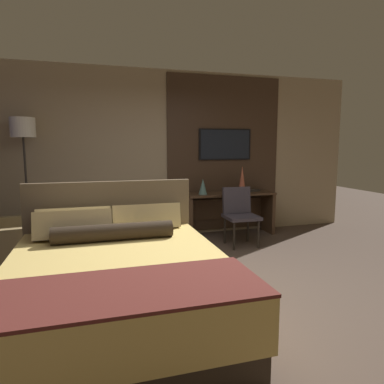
# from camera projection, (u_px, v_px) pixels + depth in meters

# --- Properties ---
(ground_plane) EXTENTS (16.00, 16.00, 0.00)m
(ground_plane) POSITION_uv_depth(u_px,v_px,m) (208.00, 298.00, 3.50)
(ground_plane) COLOR #4C3D33
(wall_back_tv_panel) EXTENTS (7.20, 0.09, 2.80)m
(wall_back_tv_panel) POSITION_uv_depth(u_px,v_px,m) (167.00, 155.00, 5.82)
(wall_back_tv_panel) COLOR tan
(wall_back_tv_panel) RESTS_ON ground_plane
(bed) EXTENTS (1.85, 2.22, 1.15)m
(bed) POSITION_uv_depth(u_px,v_px,m) (118.00, 282.00, 3.03)
(bed) COLOR #33281E
(bed) RESTS_ON ground_plane
(desk) EXTENTS (1.56, 0.49, 0.74)m
(desk) POSITION_uv_depth(u_px,v_px,m) (228.00, 206.00, 5.97)
(desk) COLOR #422D1E
(desk) RESTS_ON ground_plane
(tv) EXTENTS (0.96, 0.04, 0.54)m
(tv) POSITION_uv_depth(u_px,v_px,m) (225.00, 144.00, 6.02)
(tv) COLOR black
(desk_chair) EXTENTS (0.50, 0.50, 0.90)m
(desk_chair) POSITION_uv_depth(u_px,v_px,m) (239.00, 211.00, 5.36)
(desk_chair) COLOR #38333D
(desk_chair) RESTS_ON ground_plane
(armchair_by_window) EXTENTS (0.99, 1.01, 0.81)m
(armchair_by_window) POSITION_uv_depth(u_px,v_px,m) (3.00, 247.00, 4.34)
(armchair_by_window) COLOR olive
(armchair_by_window) RESTS_ON ground_plane
(floor_lamp) EXTENTS (0.34, 0.34, 1.95)m
(floor_lamp) POSITION_uv_depth(u_px,v_px,m) (23.00, 139.00, 4.89)
(floor_lamp) COLOR #282623
(floor_lamp) RESTS_ON ground_plane
(vase_tall) EXTENTS (0.13, 0.13, 0.46)m
(vase_tall) POSITION_uv_depth(u_px,v_px,m) (242.00, 179.00, 5.87)
(vase_tall) COLOR #B2563D
(vase_tall) RESTS_ON desk
(vase_short) EXTENTS (0.15, 0.15, 0.26)m
(vase_short) POSITION_uv_depth(u_px,v_px,m) (203.00, 187.00, 5.69)
(vase_short) COLOR #4C706B
(vase_short) RESTS_ON desk
(book) EXTENTS (0.25, 0.21, 0.03)m
(book) POSITION_uv_depth(u_px,v_px,m) (253.00, 190.00, 6.09)
(book) COLOR #332D28
(book) RESTS_ON desk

